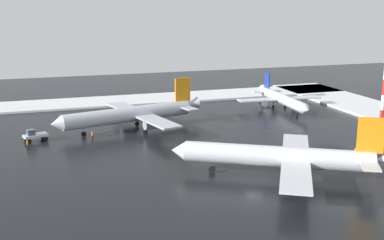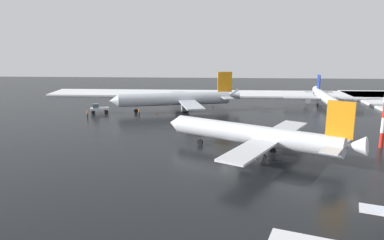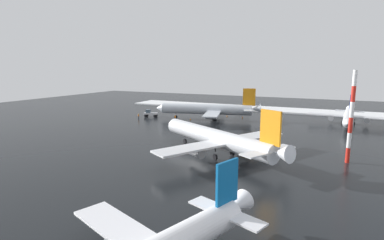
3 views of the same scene
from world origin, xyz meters
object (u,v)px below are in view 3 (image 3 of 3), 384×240
object	(u,v)px
airplane_parked_starboard	(209,109)
antenna_mast	(351,117)
ground_crew_by_nose_gear	(175,117)
airplane_foreground_jet	(217,138)
pushback_tug	(150,113)
traffic_cone_wingtip_side	(190,119)
traffic_cone_mid_line	(242,117)
traffic_cone_near_nose	(227,116)
airplane_distant_tail	(349,116)
ground_crew_mid_apron	(139,116)

from	to	relation	value
airplane_parked_starboard	antenna_mast	size ratio (longest dim) A/B	2.09
airplane_parked_starboard	ground_crew_by_nose_gear	bearing A→B (deg)	17.69
airplane_foreground_jet	ground_crew_by_nose_gear	size ratio (longest dim) A/B	18.25
pushback_tug	traffic_cone_wingtip_side	size ratio (longest dim) A/B	9.17
antenna_mast	traffic_cone_mid_line	size ratio (longest dim) A/B	29.44
pushback_tug	traffic_cone_mid_line	world-z (taller)	pushback_tug
airplane_parked_starboard	ground_crew_by_nose_gear	distance (m)	11.06
ground_crew_by_nose_gear	traffic_cone_mid_line	world-z (taller)	ground_crew_by_nose_gear
ground_crew_by_nose_gear	traffic_cone_near_nose	size ratio (longest dim) A/B	3.11
pushback_tug	ground_crew_by_nose_gear	distance (m)	11.16
airplane_parked_starboard	traffic_cone_wingtip_side	distance (m)	6.72
antenna_mast	airplane_parked_starboard	bearing A→B (deg)	51.61
pushback_tug	ground_crew_by_nose_gear	size ratio (longest dim) A/B	2.95
airplane_foreground_jet	traffic_cone_wingtip_side	size ratio (longest dim) A/B	56.73
ground_crew_by_nose_gear	traffic_cone_wingtip_side	bearing A→B (deg)	148.12
pushback_tug	antenna_mast	distance (m)	65.24
pushback_tug	ground_crew_by_nose_gear	world-z (taller)	pushback_tug
airplane_foreground_jet	ground_crew_by_nose_gear	world-z (taller)	airplane_foreground_jet
airplane_foreground_jet	antenna_mast	world-z (taller)	antenna_mast
airplane_foreground_jet	traffic_cone_near_nose	distance (m)	46.36
airplane_distant_tail	ground_crew_by_nose_gear	world-z (taller)	airplane_distant_tail
airplane_foreground_jet	pushback_tug	xyz separation A→B (m)	(32.86, 36.44, -2.08)
airplane_parked_starboard	airplane_distant_tail	size ratio (longest dim) A/B	1.25
ground_crew_mid_apron	traffic_cone_near_nose	distance (m)	29.81
pushback_tug	airplane_distant_tail	bearing A→B (deg)	173.87
airplane_parked_starboard	antenna_mast	bearing A→B (deg)	127.33
pushback_tug	ground_crew_mid_apron	bearing A→B (deg)	58.58
traffic_cone_mid_line	traffic_cone_wingtip_side	world-z (taller)	same
airplane_parked_starboard	ground_crew_by_nose_gear	xyz separation A→B (m)	(-5.72, 9.16, -2.39)
airplane_parked_starboard	airplane_distant_tail	xyz separation A→B (m)	(8.36, -40.30, -0.71)
ground_crew_by_nose_gear	airplane_distant_tail	bearing A→B (deg)	130.11
traffic_cone_wingtip_side	pushback_tug	bearing A→B (deg)	91.54
ground_crew_mid_apron	ground_crew_by_nose_gear	world-z (taller)	same
antenna_mast	ground_crew_mid_apron	bearing A→B (deg)	69.63
airplane_foreground_jet	traffic_cone_wingtip_side	bearing A→B (deg)	-27.58
ground_crew_mid_apron	antenna_mast	bearing A→B (deg)	88.38
pushback_tug	antenna_mast	bearing A→B (deg)	137.95
traffic_cone_near_nose	traffic_cone_wingtip_side	bearing A→B (deg)	142.39
airplane_distant_tail	ground_crew_mid_apron	world-z (taller)	airplane_distant_tail
airplane_foreground_jet	pushback_tug	bearing A→B (deg)	-12.51
airplane_foreground_jet	traffic_cone_wingtip_side	distance (m)	39.73
antenna_mast	traffic_cone_near_nose	size ratio (longest dim) A/B	29.44
airplane_foreground_jet	ground_crew_mid_apron	bearing A→B (deg)	-6.95
traffic_cone_mid_line	airplane_distant_tail	bearing A→B (deg)	-88.16
airplane_foreground_jet	traffic_cone_wingtip_side	world-z (taller)	airplane_foreground_jet
airplane_distant_tail	antenna_mast	distance (m)	39.49
ground_crew_by_nose_gear	traffic_cone_near_nose	xyz separation A→B (m)	(13.85, -12.61, -0.70)
airplane_parked_starboard	pushback_tug	distance (m)	20.47
ground_crew_mid_apron	ground_crew_by_nose_gear	bearing A→B (deg)	121.15
ground_crew_mid_apron	traffic_cone_wingtip_side	distance (m)	17.08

